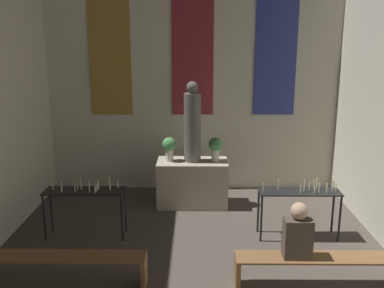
% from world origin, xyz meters
% --- Properties ---
extents(wall_back, '(6.29, 0.16, 5.13)m').
position_xyz_m(wall_back, '(0.00, 10.21, 2.59)').
color(wall_back, beige).
rests_on(wall_back, ground_plane).
extents(altar, '(1.36, 0.71, 0.89)m').
position_xyz_m(altar, '(0.00, 9.19, 0.45)').
color(altar, '#ADA38E').
rests_on(altar, ground_plane).
extents(statue, '(0.32, 0.32, 1.54)m').
position_xyz_m(statue, '(0.00, 9.19, 1.61)').
color(statue, '#5B5651').
rests_on(statue, altar).
extents(flower_vase_left, '(0.27, 0.27, 0.47)m').
position_xyz_m(flower_vase_left, '(-0.44, 9.19, 1.18)').
color(flower_vase_left, beige).
rests_on(flower_vase_left, altar).
extents(flower_vase_right, '(0.27, 0.27, 0.47)m').
position_xyz_m(flower_vase_right, '(0.44, 9.19, 1.18)').
color(flower_vase_right, beige).
rests_on(flower_vase_right, altar).
extents(candle_rack_left, '(1.31, 0.41, 1.00)m').
position_xyz_m(candle_rack_left, '(-1.74, 7.78, 0.69)').
color(candle_rack_left, black).
rests_on(candle_rack_left, ground_plane).
extents(candle_rack_right, '(1.31, 0.41, 1.00)m').
position_xyz_m(candle_rack_right, '(1.76, 7.78, 0.69)').
color(candle_rack_right, black).
rests_on(candle_rack_right, ground_plane).
extents(pew_back_left, '(2.23, 0.36, 0.44)m').
position_xyz_m(pew_back_left, '(-1.70, 6.30, 0.33)').
color(pew_back_left, brown).
rests_on(pew_back_left, ground_plane).
extents(pew_back_right, '(2.23, 0.36, 0.44)m').
position_xyz_m(pew_back_right, '(1.70, 6.30, 0.33)').
color(pew_back_right, brown).
rests_on(pew_back_right, ground_plane).
extents(person_seated, '(0.36, 0.24, 0.75)m').
position_xyz_m(person_seated, '(1.38, 6.30, 0.78)').
color(person_seated, '#4C4238').
rests_on(person_seated, pew_back_right).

